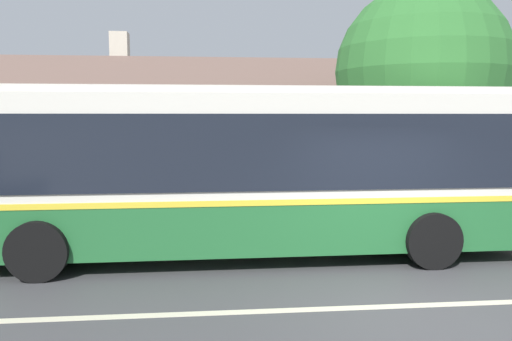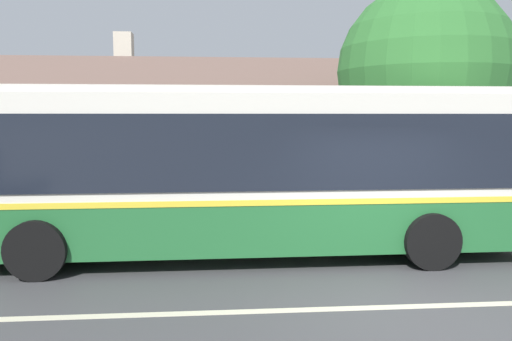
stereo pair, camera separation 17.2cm
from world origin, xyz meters
name	(u,v)px [view 2 (the right image)]	position (x,y,z in m)	size (l,w,h in m)	color
ground_plane	(408,307)	(0.00, 0.00, 0.00)	(300.00, 300.00, 0.00)	#424244
sidewalk_far	(320,216)	(0.00, 6.00, 0.07)	(60.00, 3.00, 0.15)	#9E9E99
lane_divider_stripe	(408,306)	(0.00, 0.00, 0.00)	(60.00, 0.16, 0.01)	beige
community_building	(290,137)	(0.31, 13.33, 1.82)	(24.80, 9.15, 5.99)	beige
transit_bus	(227,167)	(-2.47, 2.90, 1.71)	(11.55, 2.83, 3.19)	#236633
bench_down_street	(144,204)	(-4.42, 5.41, 0.56)	(1.59, 0.51, 0.94)	brown
street_tree_primary	(425,72)	(3.02, 6.80, 3.88)	(4.73, 4.73, 6.25)	#4C3828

